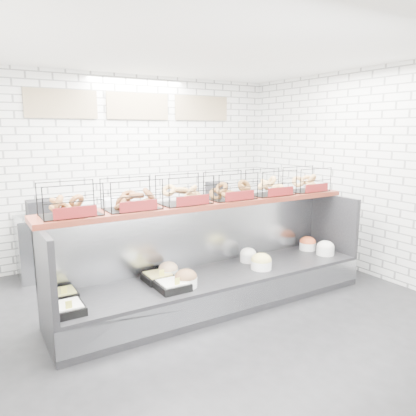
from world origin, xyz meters
TOP-DOWN VIEW (x-y plane):
  - ground at (0.00, 0.00)m, footprint 5.50×5.50m
  - room_shell at (0.00, 0.60)m, footprint 5.02×5.51m
  - display_case at (0.00, 0.34)m, footprint 4.00×0.90m
  - bagel_shelf at (0.00, 0.52)m, footprint 4.10×0.50m
  - prep_counter at (-0.01, 2.43)m, footprint 4.00×0.60m

SIDE VIEW (x-z plane):
  - ground at x=0.00m, z-range 0.00..0.00m
  - display_case at x=0.00m, z-range -0.28..0.92m
  - prep_counter at x=-0.01m, z-range -0.13..1.07m
  - bagel_shelf at x=0.00m, z-range 1.18..1.58m
  - room_shell at x=0.00m, z-range 0.55..3.56m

